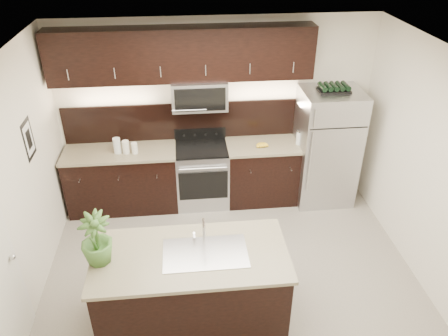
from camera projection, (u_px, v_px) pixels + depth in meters
The scene contains 12 objects.
ground at pixel (232, 279), 5.33m from camera, with size 4.50×4.50×0.00m, color gray.
room_walls at pixel (223, 161), 4.42m from camera, with size 4.52×4.02×2.71m.
counter_run at pixel (188, 175), 6.49m from camera, with size 3.51×0.65×0.94m.
upper_fixtures at pixel (185, 62), 5.76m from camera, with size 3.49×0.40×1.66m.
island at pixel (192, 288), 4.57m from camera, with size 1.96×0.96×0.94m.
sink_faucet at pixel (205, 251), 4.34m from camera, with size 0.84×0.50×0.28m.
refrigerator at pixel (326, 147), 6.41m from camera, with size 0.84×0.76×1.74m, color #B2B2B7.
wine_rack at pixel (334, 88), 5.94m from camera, with size 0.43×0.27×0.10m.
plant at pixel (96, 239), 4.11m from camera, with size 0.31×0.31×0.55m, color #3B6528.
canisters at pixel (124, 147), 6.06m from camera, with size 0.33×0.13×0.22m.
french_press at pixel (299, 137), 6.29m from camera, with size 0.10×0.10×0.29m.
bananas at pixel (258, 145), 6.25m from camera, with size 0.18×0.14×0.06m, color gold.
Camera 1 is at (-0.49, -3.84, 3.90)m, focal length 35.00 mm.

